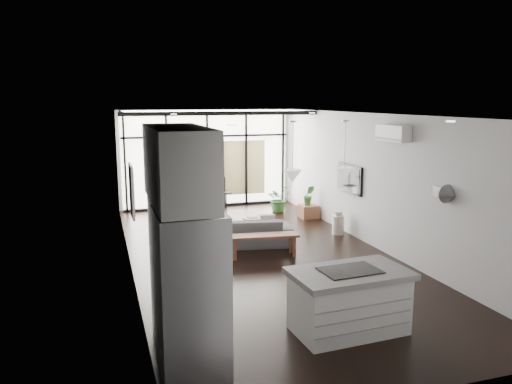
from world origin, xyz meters
TOP-DOWN VIEW (x-y plane):
  - floor at (0.00, 0.00)m, footprint 5.00×10.00m
  - ceiling at (0.00, 0.00)m, footprint 5.00×10.00m
  - wall_left at (-2.50, 0.00)m, footprint 0.02×10.00m
  - wall_right at (2.50, 0.00)m, footprint 0.02×10.00m
  - wall_back at (0.00, 5.00)m, footprint 5.00×0.02m
  - wall_front at (0.00, -5.00)m, footprint 5.00×0.02m
  - glazing at (0.00, 4.88)m, footprint 5.00×0.20m
  - skylight at (0.00, 4.00)m, footprint 4.70×1.90m
  - neighbour_building at (0.00, 4.95)m, footprint 3.50×0.02m
  - island at (0.11, -3.46)m, footprint 1.61×1.01m
  - cooktop at (0.11, -3.46)m, footprint 0.80×0.56m
  - fridge at (-2.08, -3.85)m, footprint 0.73×0.92m
  - appliance_column at (-2.13, -3.05)m, footprint 0.58×0.61m
  - upper_cabinets at (-2.12, -3.50)m, footprint 0.62×1.75m
  - pendant_left at (-0.40, -2.65)m, footprint 0.26×0.26m
  - pendant_right at (0.40, -2.65)m, footprint 0.26×0.26m
  - sofa at (-0.11, 0.84)m, footprint 2.12×0.96m
  - console_bench at (0.05, -0.03)m, footprint 1.43×0.52m
  - pouf at (0.37, 1.75)m, footprint 0.59×0.59m
  - crate at (2.23, 2.73)m, footprint 0.46×0.46m
  - plant_tall at (1.73, 3.68)m, footprint 0.89×0.94m
  - plant_crate at (2.23, 2.73)m, footprint 0.43×0.59m
  - milk_can at (2.23, 1.04)m, footprint 0.31×0.31m
  - bistro_set at (-0.11, 4.53)m, footprint 1.57×0.85m
  - tv at (2.46, 1.00)m, footprint 0.05×1.10m
  - ac_unit at (2.38, -0.80)m, footprint 0.22×0.90m
  - framed_art at (-2.47, -0.50)m, footprint 0.04×0.70m

SIDE VIEW (x-z plane):
  - floor at x=0.00m, z-range 0.00..0.00m
  - crate at x=2.23m, z-range 0.00..0.34m
  - pouf at x=0.37m, z-range 0.00..0.37m
  - console_bench at x=0.05m, z-range 0.00..0.45m
  - milk_can at x=2.23m, z-range 0.00..0.54m
  - plant_tall at x=1.73m, z-range 0.00..0.58m
  - bistro_set at x=-0.11m, z-range 0.00..0.71m
  - sofa at x=-0.11m, z-range 0.00..0.80m
  - island at x=0.11m, z-range 0.00..0.85m
  - plant_crate at x=2.23m, z-range 0.34..0.58m
  - cooktop at x=0.11m, z-range 0.85..0.86m
  - fridge at x=-2.08m, z-range 0.00..1.89m
  - neighbour_building at x=0.00m, z-range 0.30..1.90m
  - appliance_column at x=-2.13m, z-range 0.00..2.24m
  - tv at x=2.46m, z-range 0.98..1.62m
  - wall_left at x=-2.50m, z-range 0.00..2.80m
  - wall_right at x=2.50m, z-range 0.00..2.80m
  - wall_back at x=0.00m, z-range 0.00..2.80m
  - wall_front at x=0.00m, z-range 0.00..2.80m
  - glazing at x=0.00m, z-range 0.00..2.80m
  - framed_art at x=-2.47m, z-range 1.10..2.00m
  - pendant_left at x=-0.40m, z-range 1.93..2.11m
  - pendant_right at x=0.40m, z-range 1.93..2.11m
  - upper_cabinets at x=-2.12m, z-range 1.92..2.78m
  - ac_unit at x=2.38m, z-range 2.30..2.60m
  - skylight at x=0.00m, z-range 2.74..2.80m
  - ceiling at x=0.00m, z-range 2.80..2.80m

